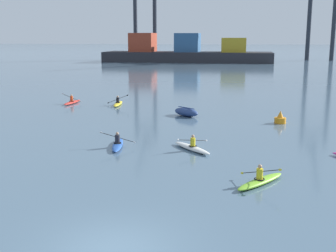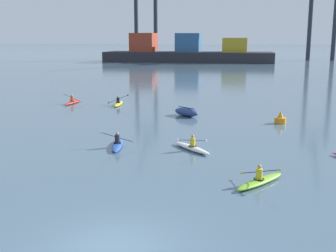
# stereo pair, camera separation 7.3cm
# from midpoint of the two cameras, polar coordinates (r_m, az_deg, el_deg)

# --- Properties ---
(ground_plane) EXTENTS (800.00, 800.00, 0.00)m
(ground_plane) POSITION_cam_midpoint_polar(r_m,az_deg,el_deg) (14.32, -7.34, -15.87)
(ground_plane) COLOR slate
(container_barge) EXTENTS (45.04, 11.36, 7.69)m
(container_barge) POSITION_cam_midpoint_polar(r_m,az_deg,el_deg) (118.07, 2.41, 9.74)
(container_barge) COLOR #28282D
(container_barge) RESTS_ON ground
(gantry_crane_west) EXTENTS (7.15, 16.79, 32.26)m
(gantry_crane_west) POSITION_cam_midpoint_polar(r_m,az_deg,el_deg) (132.25, -3.14, 16.15)
(gantry_crane_west) COLOR #232833
(gantry_crane_west) RESTS_ON ground
(capsized_dinghy) EXTENTS (2.71, 2.49, 0.76)m
(capsized_dinghy) POSITION_cam_midpoint_polar(r_m,az_deg,el_deg) (36.59, 2.38, 1.86)
(capsized_dinghy) COLOR navy
(capsized_dinghy) RESTS_ON ground
(channel_buoy) EXTENTS (0.90, 0.90, 1.00)m
(channel_buoy) POSITION_cam_midpoint_polar(r_m,az_deg,el_deg) (34.64, 14.60, 0.94)
(channel_buoy) COLOR orange
(channel_buoy) RESTS_ON ground
(kayak_yellow) EXTENTS (2.15, 3.44, 1.09)m
(kayak_yellow) POSITION_cam_midpoint_polar(r_m,az_deg,el_deg) (42.86, -6.70, 3.00)
(kayak_yellow) COLOR yellow
(kayak_yellow) RESTS_ON ground
(kayak_blue) EXTENTS (2.18, 3.45, 1.00)m
(kayak_blue) POSITION_cam_midpoint_polar(r_m,az_deg,el_deg) (26.55, -6.77, -2.40)
(kayak_blue) COLOR #2856B2
(kayak_blue) RESTS_ON ground
(kayak_lime) EXTENTS (2.49, 3.10, 1.00)m
(kayak_lime) POSITION_cam_midpoint_polar(r_m,az_deg,el_deg) (20.26, 12.06, -7.08)
(kayak_lime) COLOR #7ABC2D
(kayak_lime) RESTS_ON ground
(kayak_red) EXTENTS (2.18, 3.44, 1.05)m
(kayak_red) POSITION_cam_midpoint_polar(r_m,az_deg,el_deg) (44.60, -12.64, 3.13)
(kayak_red) COLOR red
(kayak_red) RESTS_ON ground
(kayak_white) EXTENTS (2.74, 2.92, 0.95)m
(kayak_white) POSITION_cam_midpoint_polar(r_m,az_deg,el_deg) (25.66, 3.11, -2.83)
(kayak_white) COLOR silver
(kayak_white) RESTS_ON ground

